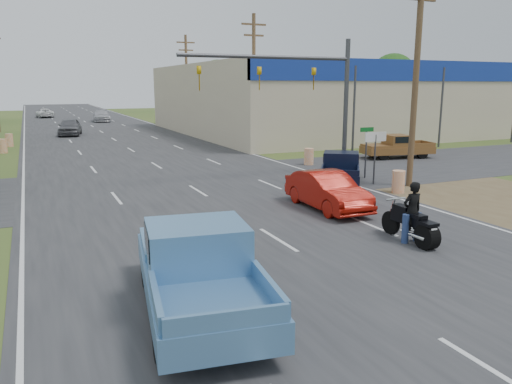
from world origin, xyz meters
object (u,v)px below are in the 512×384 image
blue_pickup (197,266)px  navy_pickup (341,167)px  rider (412,214)px  brown_pickup (396,146)px  red_convertible (327,191)px  distant_car_grey (70,127)px  motorcycle (413,226)px  distant_car_white (45,113)px  distant_car_silver (101,116)px

blue_pickup → navy_pickup: blue_pickup is taller
rider → brown_pickup: rider is taller
red_convertible → distant_car_grey: 35.35m
motorcycle → distant_car_grey: distant_car_grey is taller
blue_pickup → brown_pickup: bearing=49.3°
navy_pickup → brown_pickup: navy_pickup is taller
rider → blue_pickup: size_ratio=0.30×
brown_pickup → distant_car_white: 57.94m
distant_car_silver → distant_car_white: bearing=123.8°
blue_pickup → red_convertible: bearing=49.7°
navy_pickup → red_convertible: bearing=-93.9°
red_convertible → brown_pickup: (11.53, 9.88, 0.05)m
rider → brown_pickup: (11.46, 14.48, -0.12)m
navy_pickup → distant_car_white: 61.31m
motorcycle → distant_car_grey: size_ratio=0.51×
red_convertible → distant_car_grey: bearing=102.1°
red_convertible → motorcycle: bearing=-87.9°
blue_pickup → distant_car_grey: size_ratio=1.26×
distant_car_white → brown_pickup: bearing=104.3°
rider → blue_pickup: blue_pickup is taller
navy_pickup → distant_car_silver: bearing=131.1°
brown_pickup → distant_car_grey: 30.79m
rider → distant_car_silver: 57.08m
red_convertible → distant_car_grey: (-6.68, 34.71, 0.09)m
motorcycle → distant_car_grey: (-6.75, 39.38, 0.26)m
distant_car_silver → navy_pickup: bearing=-78.9°
blue_pickup → rider: bearing=21.7°
red_convertible → rider: bearing=-87.9°
navy_pickup → distant_car_silver: navy_pickup is taller
distant_car_white → distant_car_grey: bearing=87.1°
rider → distant_car_grey: rider is taller
motorcycle → distant_car_silver: size_ratio=0.47×
distant_car_grey → distant_car_silver: bearing=83.4°
rider → distant_car_white: (-8.03, 69.05, -0.25)m
distant_car_grey → distant_car_white: size_ratio=1.03×
distant_car_silver → distant_car_grey: bearing=-101.1°
distant_car_silver → distant_car_white: (-6.50, 11.99, -0.11)m
red_convertible → rider: rider is taller
distant_car_grey → distant_car_silver: 18.50m
motorcycle → brown_pickup: bearing=52.7°
rider → brown_pickup: size_ratio=0.37×
brown_pickup → distant_car_silver: 44.51m
motorcycle → brown_pickup: (11.46, 14.56, 0.23)m
brown_pickup → distant_car_white: (-19.48, 54.56, -0.13)m
red_convertible → rider: (0.07, -4.60, 0.17)m
rider → distant_car_white: 69.51m
brown_pickup → distant_car_grey: (-18.20, 24.83, 0.04)m
red_convertible → distant_car_silver: size_ratio=0.85×
red_convertible → distant_car_white: red_convertible is taller
red_convertible → blue_pickup: 9.60m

